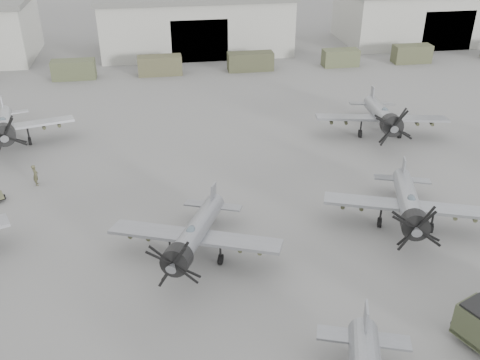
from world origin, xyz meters
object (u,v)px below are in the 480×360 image
at_px(aircraft_far_1, 383,116).
at_px(aircraft_far_0, 5,126).
at_px(aircraft_mid_1, 194,235).
at_px(aircraft_mid_2, 409,204).
at_px(ground_crew, 35,175).

bearing_deg(aircraft_far_1, aircraft_far_0, -173.82).
bearing_deg(aircraft_mid_1, aircraft_mid_2, 25.78).
height_order(aircraft_mid_2, ground_crew, aircraft_mid_2).
relative_size(aircraft_mid_2, aircraft_far_0, 0.94).
xyz_separation_m(aircraft_mid_2, aircraft_far_1, (4.51, 16.04, 0.15)).
relative_size(aircraft_far_1, ground_crew, 7.04).
xyz_separation_m(aircraft_far_0, ground_crew, (3.93, -7.99, -1.41)).
relative_size(aircraft_mid_1, ground_crew, 6.22).
distance_m(aircraft_far_0, ground_crew, 9.02).
bearing_deg(aircraft_mid_2, aircraft_mid_1, -155.29).
bearing_deg(aircraft_far_0, aircraft_mid_1, -65.43).
xyz_separation_m(aircraft_mid_2, ground_crew, (-28.27, 11.47, -1.30)).
relative_size(aircraft_mid_1, aircraft_mid_2, 0.96).
height_order(aircraft_mid_2, aircraft_far_1, aircraft_far_1).
height_order(aircraft_far_1, ground_crew, aircraft_far_1).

